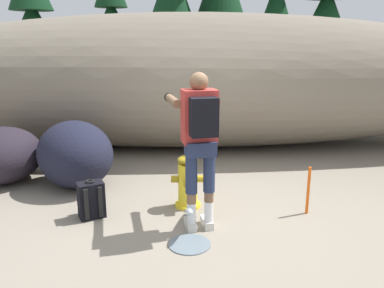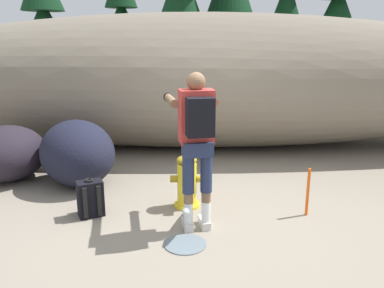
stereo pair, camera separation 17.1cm
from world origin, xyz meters
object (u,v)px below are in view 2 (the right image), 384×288
at_px(fire_hydrant, 187,182).
at_px(boulder_large, 78,153).
at_px(survey_stake, 308,192).
at_px(boulder_mid, 7,153).
at_px(utility_worker, 196,132).
at_px(spare_backpack, 90,199).

height_order(fire_hydrant, boulder_large, boulder_large).
distance_m(boulder_large, survey_stake, 3.25).
xyz_separation_m(boulder_large, boulder_mid, (-1.13, 0.20, -0.06)).
distance_m(utility_worker, boulder_mid, 3.34).
bearing_deg(fire_hydrant, boulder_large, 153.91).
xyz_separation_m(utility_worker, boulder_large, (-1.72, 1.37, -0.63)).
bearing_deg(fire_hydrant, survey_stake, -9.79).
bearing_deg(boulder_large, boulder_mid, 169.98).
bearing_deg(boulder_large, survey_stake, -18.70).
distance_m(utility_worker, spare_backpack, 1.60).
bearing_deg(fire_hydrant, spare_backpack, -166.79).
bearing_deg(spare_backpack, boulder_mid, 26.31).
distance_m(fire_hydrant, boulder_mid, 2.92).
height_order(utility_worker, survey_stake, utility_worker).
relative_size(spare_backpack, boulder_mid, 0.40).
bearing_deg(boulder_mid, utility_worker, -28.75).
height_order(boulder_large, boulder_mid, boulder_large).
bearing_deg(survey_stake, fire_hydrant, 170.21).
height_order(boulder_large, survey_stake, boulder_large).
height_order(fire_hydrant, survey_stake, fire_hydrant).
distance_m(spare_backpack, boulder_mid, 2.03).
relative_size(boulder_large, boulder_mid, 1.08).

